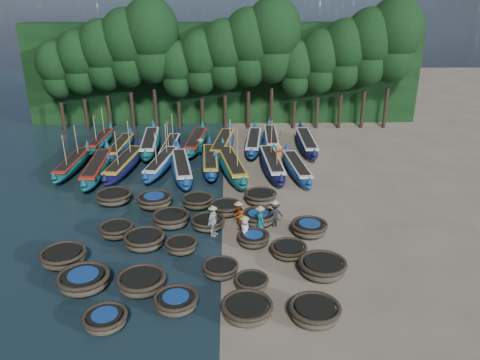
{
  "coord_description": "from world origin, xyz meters",
  "views": [
    {
      "loc": [
        0.42,
        -25.75,
        12.83
      ],
      "look_at": [
        1.15,
        2.84,
        1.3
      ],
      "focal_mm": 35.0,
      "sensor_mm": 36.0,
      "label": 1
    }
  ],
  "objects_px": {
    "long_boat_14": "(223,144)",
    "fisherman_4": "(213,221)",
    "coracle_5": "(84,280)",
    "long_boat_0": "(73,164)",
    "long_boat_17": "(306,143)",
    "coracle_18": "(258,218)",
    "long_boat_16": "(271,139)",
    "long_boat_12": "(170,147)",
    "long_boat_13": "(196,142)",
    "long_boat_10": "(120,147)",
    "coracle_12": "(181,245)",
    "coracle_22": "(197,201)",
    "coracle_10": "(63,257)",
    "coracle_16": "(171,219)",
    "coracle_1": "(105,320)",
    "long_boat_3": "(162,163)",
    "coracle_23": "(225,208)",
    "coracle_24": "(261,197)",
    "coracle_13": "(253,239)",
    "coracle_9": "(323,267)",
    "long_boat_15": "(254,142)",
    "long_boat_6": "(232,166)",
    "long_boat_11": "(150,143)",
    "fisherman_6": "(279,156)",
    "long_boat_7": "(272,164)",
    "coracle_21": "(154,200)",
    "coracle_4": "(315,312)",
    "long_boat_2": "(124,164)",
    "long_boat_8": "(297,168)",
    "coracle_19": "(309,228)",
    "long_boat_5": "(210,161)",
    "coracle_2": "(176,302)",
    "coracle_7": "(220,269)",
    "fisherman_3": "(275,213)",
    "long_boat_1": "(97,168)",
    "fisherman_1": "(260,221)",
    "coracle_15": "(117,230)",
    "coracle_20": "(114,197)",
    "coracle_8": "(251,283)",
    "fisherman_5": "(200,147)",
    "coracle_3": "(247,309)",
    "coracle_11": "(144,240)",
    "fisherman_2": "(238,215)"
  },
  "relations": [
    {
      "from": "fisherman_6",
      "to": "coracle_9",
      "type": "bearing_deg",
      "value": 24.11
    },
    {
      "from": "coracle_12",
      "to": "coracle_22",
      "type": "distance_m",
      "value": 5.54
    },
    {
      "from": "long_boat_15",
      "to": "long_boat_17",
      "type": "xyz_separation_m",
      "value": [
        4.62,
        -0.26,
        0.01
      ]
    },
    {
      "from": "long_boat_1",
      "to": "coracle_10",
      "type": "bearing_deg",
      "value": -85.88
    },
    {
      "from": "long_boat_8",
      "to": "long_boat_17",
      "type": "relative_size",
      "value": 0.9
    },
    {
      "from": "long_boat_7",
      "to": "long_boat_11",
      "type": "xyz_separation_m",
      "value": [
        -10.16,
        5.54,
        0.03
      ]
    },
    {
      "from": "coracle_3",
      "to": "long_boat_1",
      "type": "bearing_deg",
      "value": 122.14
    },
    {
      "from": "coracle_19",
      "to": "long_boat_15",
      "type": "height_order",
      "value": "long_boat_15"
    },
    {
      "from": "coracle_10",
      "to": "coracle_22",
      "type": "relative_size",
      "value": 1.16
    },
    {
      "from": "coracle_23",
      "to": "long_boat_13",
      "type": "distance_m",
      "value": 13.64
    },
    {
      "from": "long_boat_15",
      "to": "coracle_20",
      "type": "bearing_deg",
      "value": -125.14
    },
    {
      "from": "coracle_12",
      "to": "long_boat_17",
      "type": "relative_size",
      "value": 0.22
    },
    {
      "from": "coracle_24",
      "to": "long_boat_3",
      "type": "xyz_separation_m",
      "value": [
        -7.24,
        6.39,
        0.09
      ]
    },
    {
      "from": "long_boat_14",
      "to": "fisherman_4",
      "type": "distance_m",
      "value": 15.25
    },
    {
      "from": "coracle_10",
      "to": "long_boat_10",
      "type": "bearing_deg",
      "value": 92.78
    },
    {
      "from": "coracle_15",
      "to": "fisherman_2",
      "type": "bearing_deg",
      "value": 6.71
    },
    {
      "from": "coracle_21",
      "to": "long_boat_15",
      "type": "xyz_separation_m",
      "value": [
        6.97,
        11.92,
        0.09
      ]
    },
    {
      "from": "coracle_10",
      "to": "coracle_13",
      "type": "relative_size",
      "value": 1.42
    },
    {
      "from": "coracle_13",
      "to": "fisherman_6",
      "type": "height_order",
      "value": "fisherman_6"
    },
    {
      "from": "coracle_21",
      "to": "coracle_22",
      "type": "xyz_separation_m",
      "value": [
        2.75,
        -0.07,
        -0.06
      ]
    },
    {
      "from": "long_boat_0",
      "to": "long_boat_17",
      "type": "height_order",
      "value": "long_boat_0"
    },
    {
      "from": "coracle_5",
      "to": "fisherman_4",
      "type": "bearing_deg",
      "value": 40.51
    },
    {
      "from": "coracle_2",
      "to": "coracle_7",
      "type": "distance_m",
      "value": 3.19
    },
    {
      "from": "coracle_7",
      "to": "coracle_9",
      "type": "relative_size",
      "value": 0.82
    },
    {
      "from": "long_boat_3",
      "to": "coracle_16",
      "type": "bearing_deg",
      "value": -69.82
    },
    {
      "from": "long_boat_0",
      "to": "fisherman_3",
      "type": "bearing_deg",
      "value": -31.18
    },
    {
      "from": "long_boat_10",
      "to": "fisherman_4",
      "type": "relative_size",
      "value": 3.96
    },
    {
      "from": "coracle_8",
      "to": "long_boat_12",
      "type": "relative_size",
      "value": 0.24
    },
    {
      "from": "long_boat_10",
      "to": "long_boat_12",
      "type": "distance_m",
      "value": 4.23
    },
    {
      "from": "fisherman_4",
      "to": "coracle_8",
      "type": "bearing_deg",
      "value": -133.65
    },
    {
      "from": "coracle_4",
      "to": "long_boat_11",
      "type": "distance_m",
      "value": 25.43
    },
    {
      "from": "coracle_1",
      "to": "long_boat_0",
      "type": "height_order",
      "value": "long_boat_0"
    },
    {
      "from": "long_boat_3",
      "to": "fisherman_5",
      "type": "xyz_separation_m",
      "value": [
        2.84,
        3.13,
        0.24
      ]
    },
    {
      "from": "long_boat_6",
      "to": "long_boat_12",
      "type": "xyz_separation_m",
      "value": [
        -5.24,
        5.24,
        -0.12
      ]
    },
    {
      "from": "coracle_19",
      "to": "long_boat_3",
      "type": "height_order",
      "value": "long_boat_3"
    },
    {
      "from": "coracle_18",
      "to": "long_boat_16",
      "type": "distance_m",
      "value": 15.71
    },
    {
      "from": "coracle_16",
      "to": "long_boat_3",
      "type": "xyz_separation_m",
      "value": [
        -1.78,
        9.44,
        0.07
      ]
    },
    {
      "from": "long_boat_12",
      "to": "long_boat_13",
      "type": "relative_size",
      "value": 0.88
    },
    {
      "from": "coracle_19",
      "to": "long_boat_5",
      "type": "relative_size",
      "value": 0.25
    },
    {
      "from": "coracle_23",
      "to": "coracle_9",
      "type": "bearing_deg",
      "value": -55.4
    },
    {
      "from": "coracle_24",
      "to": "long_boat_11",
      "type": "relative_size",
      "value": 0.28
    },
    {
      "from": "coracle_1",
      "to": "coracle_5",
      "type": "bearing_deg",
      "value": 120.95
    },
    {
      "from": "long_boat_7",
      "to": "coracle_5",
      "type": "bearing_deg",
      "value": -127.01
    },
    {
      "from": "coracle_10",
      "to": "coracle_16",
      "type": "xyz_separation_m",
      "value": [
        4.97,
        4.03,
        0.03
      ]
    },
    {
      "from": "long_boat_2",
      "to": "long_boat_8",
      "type": "distance_m",
      "value": 13.17
    },
    {
      "from": "coracle_1",
      "to": "coracle_12",
      "type": "height_order",
      "value": "coracle_12"
    },
    {
      "from": "long_boat_2",
      "to": "coracle_15",
      "type": "bearing_deg",
      "value": -73.78
    },
    {
      "from": "long_boat_13",
      "to": "long_boat_17",
      "type": "xyz_separation_m",
      "value": [
        9.69,
        -0.55,
        0.02
      ]
    },
    {
      "from": "coracle_11",
      "to": "coracle_23",
      "type": "xyz_separation_m",
      "value": [
        4.34,
        3.92,
        -0.01
      ]
    },
    {
      "from": "long_boat_1",
      "to": "fisherman_1",
      "type": "distance_m",
      "value": 15.22
    }
  ]
}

